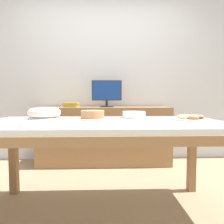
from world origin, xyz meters
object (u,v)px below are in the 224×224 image
at_px(book_stack, 72,105).
at_px(tealight_centre, 22,126).
at_px(cake_chocolate_round, 93,115).
at_px(computer_monitor, 107,94).
at_px(tealight_left_edge, 59,119).
at_px(cake_golden_bundt, 45,113).
at_px(tealight_right_edge, 192,116).
at_px(pastry_platter, 191,118).
at_px(plate_stack, 134,115).

bearing_deg(book_stack, tealight_centre, -90.71).
bearing_deg(cake_chocolate_round, computer_monitor, 83.84).
bearing_deg(tealight_left_edge, cake_golden_bundt, 139.39).
bearing_deg(tealight_right_edge, pastry_platter, -115.81).
distance_m(cake_chocolate_round, tealight_right_edge, 0.98).
xyz_separation_m(cake_chocolate_round, plate_stack, (0.37, 0.14, -0.00)).
height_order(book_stack, cake_golden_bundt, book_stack).
bearing_deg(plate_stack, tealight_left_edge, -164.46).
xyz_separation_m(cake_chocolate_round, tealight_right_edge, (0.95, 0.24, -0.02)).
bearing_deg(cake_chocolate_round, plate_stack, 21.02).
height_order(cake_golden_bundt, tealight_right_edge, cake_golden_bundt).
distance_m(cake_golden_bundt, plate_stack, 0.79).
bearing_deg(pastry_platter, tealight_centre, -161.37).
distance_m(plate_stack, tealight_centre, 0.97).
bearing_deg(tealight_centre, book_stack, 89.29).
distance_m(computer_monitor, plate_stack, 1.09).
bearing_deg(book_stack, computer_monitor, -0.16).
bearing_deg(tealight_left_edge, tealight_right_edge, 12.62).
distance_m(tealight_right_edge, tealight_left_edge, 1.25).
bearing_deg(cake_golden_bundt, plate_stack, 3.13).
relative_size(plate_stack, tealight_left_edge, 5.25).
bearing_deg(tealight_centre, cake_golden_bundt, 93.42).
xyz_separation_m(cake_golden_bundt, tealight_right_edge, (1.37, 0.14, -0.04)).
xyz_separation_m(computer_monitor, cake_chocolate_round, (-0.13, -1.19, -0.22)).
bearing_deg(computer_monitor, plate_stack, -77.22).
relative_size(computer_monitor, tealight_centre, 10.60).
height_order(computer_monitor, pastry_platter, computer_monitor).
bearing_deg(cake_golden_bundt, book_stack, 87.16).
bearing_deg(tealight_left_edge, computer_monitor, 71.96).
height_order(pastry_platter, tealight_right_edge, pastry_platter).
relative_size(book_stack, cake_chocolate_round, 0.82).
xyz_separation_m(pastry_platter, tealight_centre, (-1.20, -0.40, -0.01)).
bearing_deg(cake_chocolate_round, tealight_left_edge, -172.32).
bearing_deg(cake_golden_bundt, tealight_right_edge, 5.79).
bearing_deg(tealight_centre, tealight_right_edge, 27.61).
xyz_separation_m(book_stack, cake_chocolate_round, (0.37, -1.19, -0.06)).
xyz_separation_m(cake_golden_bundt, plate_stack, (0.79, 0.04, -0.02)).
bearing_deg(tealight_right_edge, tealight_centre, -152.39).
distance_m(cake_golden_bundt, tealight_right_edge, 1.38).
relative_size(book_stack, pastry_platter, 0.71).
height_order(book_stack, tealight_right_edge, book_stack).
xyz_separation_m(cake_golden_bundt, tealight_centre, (0.03, -0.56, -0.04)).
relative_size(tealight_right_edge, tealight_left_edge, 1.00).
bearing_deg(pastry_platter, tealight_right_edge, 64.19).
bearing_deg(plate_stack, book_stack, 125.14).
bearing_deg(tealight_left_edge, book_stack, 94.74).
bearing_deg(tealight_left_edge, tealight_centre, -105.89).
distance_m(computer_monitor, tealight_right_edge, 1.28).
distance_m(book_stack, tealight_centre, 1.65).
xyz_separation_m(cake_chocolate_round, tealight_centre, (-0.39, -0.47, -0.02)).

